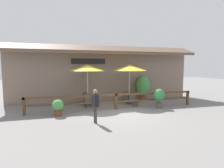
{
  "coord_description": "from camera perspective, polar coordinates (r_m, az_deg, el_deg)",
  "views": [
    {
      "loc": [
        -2.98,
        -9.02,
        2.57
      ],
      "look_at": [
        -0.13,
        1.49,
        1.51
      ],
      "focal_mm": 28.0,
      "sensor_mm": 36.0,
      "label": 1
    }
  ],
  "objects": [
    {
      "name": "chair_near_wallside",
      "position": [
        12.51,
        -8.56,
        -4.19
      ],
      "size": [
        0.46,
        0.46,
        0.85
      ],
      "rotation": [
        0.0,
        0.0,
        3.03
      ],
      "color": "#514C47",
      "rests_on": "ground"
    },
    {
      "name": "chair_middle_streetside",
      "position": [
        11.72,
        6.87,
        -4.82
      ],
      "size": [
        0.49,
        0.49,
        0.85
      ],
      "rotation": [
        0.0,
        0.0,
        0.17
      ],
      "color": "#514C47",
      "rests_on": "ground"
    },
    {
      "name": "potted_plant_corner_fern",
      "position": [
        9.72,
        -17.28,
        -7.12
      ],
      "size": [
        0.59,
        0.53,
        0.86
      ],
      "color": "brown",
      "rests_on": "ground"
    },
    {
      "name": "dining_table_middle",
      "position": [
        12.37,
        5.62,
        -3.77
      ],
      "size": [
        0.93,
        0.93,
        0.72
      ],
      "color": "#4C3826",
      "rests_on": "ground"
    },
    {
      "name": "pedestrian",
      "position": [
        7.99,
        -5.49,
        -5.74
      ],
      "size": [
        0.29,
        0.54,
        1.57
      ],
      "rotation": [
        0.0,
        0.0,
        -1.33
      ],
      "color": "#42382D",
      "rests_on": "ground"
    },
    {
      "name": "chair_middle_wallside",
      "position": [
        13.07,
        4.43,
        -3.73
      ],
      "size": [
        0.44,
        0.44,
        0.85
      ],
      "rotation": [
        0.0,
        0.0,
        3.2
      ],
      "color": "#514C47",
      "rests_on": "ground"
    },
    {
      "name": "building_facade",
      "position": [
        13.46,
        -2.37,
        3.81
      ],
      "size": [
        14.28,
        1.49,
        4.23
      ],
      "color": "gray",
      "rests_on": "ground"
    },
    {
      "name": "patio_railing",
      "position": [
        10.66,
        1.32,
        -4.59
      ],
      "size": [
        10.4,
        0.14,
        0.95
      ],
      "color": "brown",
      "rests_on": "ground"
    },
    {
      "name": "potted_plant_small_flowering",
      "position": [
        13.98,
        10.1,
        -0.79
      ],
      "size": [
        1.12,
        1.01,
        1.93
      ],
      "color": "brown",
      "rests_on": "ground"
    },
    {
      "name": "patio_umbrella_middle",
      "position": [
        12.21,
        5.7,
        5.26
      ],
      "size": [
        2.39,
        2.39,
        2.76
      ],
      "color": "#B7B2A8",
      "rests_on": "ground"
    },
    {
      "name": "potted_plant_entrance_palm",
      "position": [
        11.32,
        15.14,
        -3.99
      ],
      "size": [
        0.66,
        0.6,
        1.21
      ],
      "color": "#564C47",
      "rests_on": "ground"
    },
    {
      "name": "chair_near_streetside",
      "position": [
        11.2,
        -7.72,
        -5.31
      ],
      "size": [
        0.43,
        0.43,
        0.85
      ],
      "rotation": [
        0.0,
        0.0,
        0.02
      ],
      "color": "#514C47",
      "rests_on": "ground"
    },
    {
      "name": "patio_umbrella_near",
      "position": [
        11.67,
        -8.04,
        5.22
      ],
      "size": [
        2.39,
        2.39,
        2.76
      ],
      "color": "#B7B2A8",
      "rests_on": "ground"
    },
    {
      "name": "dining_table_near",
      "position": [
        11.84,
        -7.91,
        -4.21
      ],
      "size": [
        0.93,
        0.93,
        0.72
      ],
      "color": "#4C3826",
      "rests_on": "ground"
    },
    {
      "name": "ground_plane",
      "position": [
        9.84,
        3.06,
        -9.61
      ],
      "size": [
        60.0,
        60.0,
        0.0
      ],
      "primitive_type": "plane",
      "color": "slate"
    }
  ]
}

